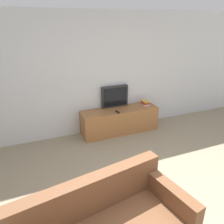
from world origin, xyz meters
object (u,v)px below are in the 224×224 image
tv_stand (120,120)px  television (115,97)px  remote_on_stand (118,112)px  book_stack (145,103)px

tv_stand → television: 0.56m
television → remote_on_stand: bearing=-103.3°
tv_stand → remote_on_stand: bearing=-129.3°
television → remote_on_stand: 0.42m
tv_stand → book_stack: bearing=1.9°
tv_stand → book_stack: 0.74m
book_stack → remote_on_stand: 0.80m
tv_stand → book_stack: (0.66, 0.02, 0.33)m
television → remote_on_stand: television is taller
tv_stand → remote_on_stand: size_ratio=11.71×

